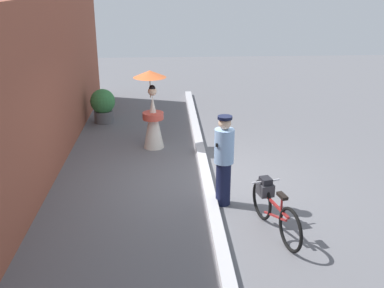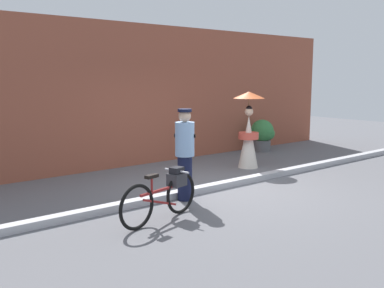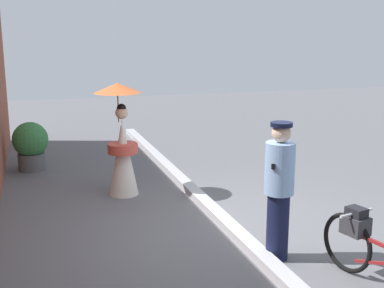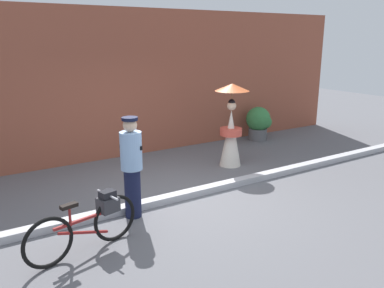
# 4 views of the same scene
# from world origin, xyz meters

# --- Properties ---
(ground_plane) EXTENTS (30.00, 30.00, 0.00)m
(ground_plane) POSITION_xyz_m (0.00, 0.00, 0.00)
(ground_plane) COLOR slate
(building_wall) EXTENTS (14.00, 0.40, 3.47)m
(building_wall) POSITION_xyz_m (0.00, 3.21, 1.74)
(building_wall) COLOR brown
(building_wall) RESTS_ON ground_plane
(sidewalk_curb) EXTENTS (14.00, 0.20, 0.12)m
(sidewalk_curb) POSITION_xyz_m (0.00, 0.00, 0.06)
(sidewalk_curb) COLOR #B2B2B7
(sidewalk_curb) RESTS_ON ground_plane
(bicycle_near_officer) EXTENTS (1.63, 0.54, 0.78)m
(bicycle_near_officer) POSITION_xyz_m (-1.93, -0.88, 0.42)
(bicycle_near_officer) COLOR black
(bicycle_near_officer) RESTS_ON ground_plane
(person_officer) EXTENTS (0.34, 0.34, 1.63)m
(person_officer) POSITION_xyz_m (-1.01, -0.21, 0.87)
(person_officer) COLOR #141938
(person_officer) RESTS_ON ground_plane
(person_with_parasol) EXTENTS (0.76, 0.76, 1.84)m
(person_with_parasol) POSITION_xyz_m (1.93, 1.09, 0.90)
(person_with_parasol) COLOR silver
(person_with_parasol) RESTS_ON ground_plane
(potted_plant_by_door) EXTENTS (0.70, 0.68, 0.94)m
(potted_plant_by_door) POSITION_xyz_m (4.01, 2.50, 0.51)
(potted_plant_by_door) COLOR #59595B
(potted_plant_by_door) RESTS_ON ground_plane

